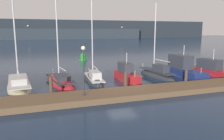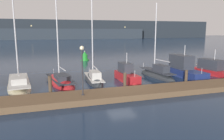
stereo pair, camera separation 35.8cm
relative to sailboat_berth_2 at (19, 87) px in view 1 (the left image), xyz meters
The scene contains 16 objects.
ground_plane 9.54m from the sailboat_berth_2, 19.14° to the right, with size 400.00×400.00×0.00m, color #192D4C.
dock 10.62m from the sailboat_berth_2, 31.94° to the right, with size 33.64×2.80×0.45m, color brown.
mooring_pile_1 4.85m from the sailboat_berth_2, 55.93° to the right, with size 0.28×0.28×1.69m, color #4C3D2D.
mooring_pile_2 9.87m from the sailboat_berth_2, 23.76° to the right, with size 0.28×0.28×1.57m, color #4C3D2D.
mooring_pile_3 15.86m from the sailboat_berth_2, 14.50° to the right, with size 0.28×0.28×1.48m, color #4C3D2D.
sailboat_berth_2 is the anchor object (origin of this frame).
sailboat_berth_3 3.88m from the sailboat_berth_2, ahead, with size 3.17×7.51×9.99m.
sailboat_berth_4 7.21m from the sailboat_berth_2, ahead, with size 1.87×6.49×9.66m.
motorboat_berth_5 10.55m from the sailboat_berth_2, ahead, with size 1.51×4.69×3.55m.
sailboat_berth_6 14.62m from the sailboat_berth_2, ahead, with size 2.04×6.57×8.94m.
motorboat_berth_7 17.83m from the sailboat_berth_2, ahead, with size 2.26×6.78×4.08m.
motorboat_berth_8 21.74m from the sailboat_berth_2, ahead, with size 3.11×6.57×3.55m.
channel_buoy 19.31m from the sailboat_berth_2, 61.07° to the left, with size 1.50×1.50×1.73m.
dock_lamppost 8.09m from the sailboat_berth_2, 49.01° to the right, with size 0.32×0.32×3.68m.
hillside_backdrop 133.05m from the sailboat_berth_2, 86.95° to the left, with size 240.00×23.00×12.53m.
rowboat_adrift 26.20m from the sailboat_berth_2, 11.46° to the left, with size 2.43×3.48×0.56m.
Camera 1 is at (-7.08, -18.20, 5.18)m, focal length 35.00 mm.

